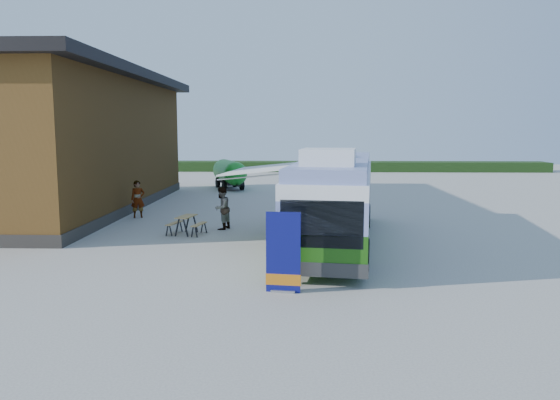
{
  "coord_description": "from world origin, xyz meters",
  "views": [
    {
      "loc": [
        2.21,
        -19.38,
        4.34
      ],
      "look_at": [
        1.46,
        3.34,
        1.4
      ],
      "focal_mm": 35.0,
      "sensor_mm": 36.0,
      "label": 1
    }
  ],
  "objects_px": {
    "bus": "(336,197)",
    "banner": "(283,260)",
    "picnic_table": "(186,221)",
    "slurry_tanker": "(229,172)",
    "person_b": "(222,208)",
    "person_a": "(138,199)"
  },
  "relations": [
    {
      "from": "slurry_tanker",
      "to": "picnic_table",
      "type": "bearing_deg",
      "value": -108.95
    },
    {
      "from": "banner",
      "to": "person_a",
      "type": "relative_size",
      "value": 1.18
    },
    {
      "from": "bus",
      "to": "person_b",
      "type": "distance_m",
      "value": 5.6
    },
    {
      "from": "picnic_table",
      "to": "person_a",
      "type": "xyz_separation_m",
      "value": [
        -3.28,
        4.26,
        0.34
      ]
    },
    {
      "from": "picnic_table",
      "to": "slurry_tanker",
      "type": "relative_size",
      "value": 0.3
    },
    {
      "from": "picnic_table",
      "to": "banner",
      "type": "bearing_deg",
      "value": -49.79
    },
    {
      "from": "person_a",
      "to": "person_b",
      "type": "distance_m",
      "value": 5.5
    },
    {
      "from": "picnic_table",
      "to": "slurry_tanker",
      "type": "distance_m",
      "value": 17.76
    },
    {
      "from": "person_b",
      "to": "bus",
      "type": "bearing_deg",
      "value": 82.8
    },
    {
      "from": "banner",
      "to": "slurry_tanker",
      "type": "bearing_deg",
      "value": 107.94
    },
    {
      "from": "picnic_table",
      "to": "slurry_tanker",
      "type": "bearing_deg",
      "value": 103.66
    },
    {
      "from": "person_a",
      "to": "picnic_table",
      "type": "bearing_deg",
      "value": -76.47
    },
    {
      "from": "bus",
      "to": "picnic_table",
      "type": "height_order",
      "value": "bus"
    },
    {
      "from": "banner",
      "to": "slurry_tanker",
      "type": "distance_m",
      "value": 26.17
    },
    {
      "from": "picnic_table",
      "to": "person_b",
      "type": "distance_m",
      "value": 1.82
    },
    {
      "from": "banner",
      "to": "person_a",
      "type": "height_order",
      "value": "banner"
    },
    {
      "from": "banner",
      "to": "person_a",
      "type": "distance_m",
      "value": 14.39
    },
    {
      "from": "banner",
      "to": "person_b",
      "type": "distance_m",
      "value": 9.68
    },
    {
      "from": "person_a",
      "to": "slurry_tanker",
      "type": "bearing_deg",
      "value": 53.97
    },
    {
      "from": "person_b",
      "to": "banner",
      "type": "bearing_deg",
      "value": 40.97
    },
    {
      "from": "person_b",
      "to": "picnic_table",
      "type": "bearing_deg",
      "value": -23.79
    },
    {
      "from": "bus",
      "to": "banner",
      "type": "bearing_deg",
      "value": -98.28
    }
  ]
}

